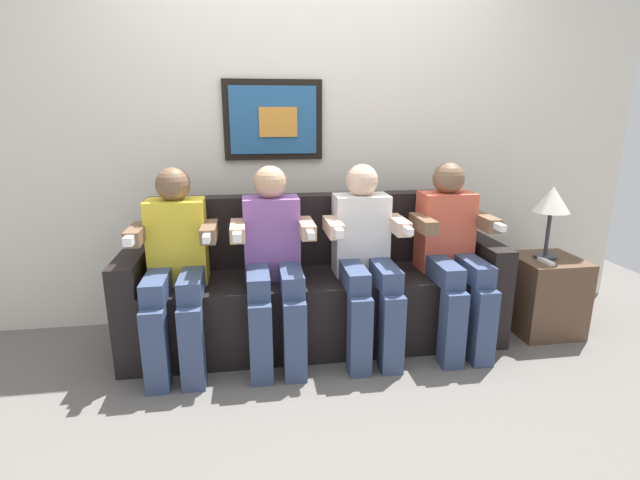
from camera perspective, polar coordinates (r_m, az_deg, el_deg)
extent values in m
plane|color=#66605B|center=(2.80, 0.48, -14.80)|extent=(6.08, 6.08, 0.00)
cube|color=silver|center=(3.18, -1.71, 13.44)|extent=(4.68, 0.05, 2.60)
cube|color=black|center=(3.12, -5.70, 14.26)|extent=(0.63, 0.03, 0.50)
cube|color=#26598C|center=(3.10, -5.68, 14.26)|extent=(0.55, 0.02, 0.42)
cube|color=orange|center=(3.09, -5.09, 14.05)|extent=(0.24, 0.02, 0.18)
cube|color=black|center=(2.95, -0.41, -8.21)|extent=(2.00, 0.58, 0.45)
cube|color=black|center=(3.01, -1.03, 1.33)|extent=(2.00, 0.14, 0.45)
cube|color=black|center=(2.97, -21.47, -7.38)|extent=(0.14, 0.58, 0.62)
cube|color=black|center=(3.24, 18.76, -5.27)|extent=(0.14, 0.58, 0.62)
cube|color=yellow|center=(2.79, -16.87, -0.15)|extent=(0.32, 0.20, 0.48)
sphere|color=brown|center=(2.73, -17.40, 6.45)|extent=(0.19, 0.19, 0.19)
cube|color=#38476B|center=(2.67, -19.06, -5.08)|extent=(0.12, 0.40, 0.12)
cube|color=#38476B|center=(2.65, -15.22, -4.98)|extent=(0.12, 0.40, 0.12)
cube|color=#38476B|center=(2.61, -19.27, -12.50)|extent=(0.12, 0.12, 0.45)
cube|color=#38476B|center=(2.58, -15.25, -12.48)|extent=(0.12, 0.12, 0.45)
cube|color=brown|center=(2.69, -21.34, 0.66)|extent=(0.08, 0.28, 0.08)
cube|color=brown|center=(2.64, -13.27, 1.00)|extent=(0.08, 0.28, 0.08)
cube|color=white|center=(2.48, -13.55, 0.32)|extent=(0.04, 0.13, 0.04)
cube|color=white|center=(2.54, -22.10, -0.03)|extent=(0.04, 0.10, 0.04)
cube|color=#8C59A5|center=(2.77, -5.88, 0.28)|extent=(0.32, 0.20, 0.48)
sphere|color=tan|center=(2.70, -6.07, 6.97)|extent=(0.19, 0.19, 0.19)
cube|color=#38476B|center=(2.63, -7.51, -4.71)|extent=(0.12, 0.40, 0.12)
cube|color=#38476B|center=(2.63, -3.59, -4.54)|extent=(0.12, 0.40, 0.12)
cube|color=#38476B|center=(2.56, -7.18, -12.26)|extent=(0.12, 0.12, 0.45)
cube|color=#38476B|center=(2.56, -3.07, -12.05)|extent=(0.12, 0.12, 0.45)
cube|color=tan|center=(2.63, -9.93, 1.13)|extent=(0.08, 0.28, 0.08)
cube|color=tan|center=(2.64, -1.68, 1.45)|extent=(0.08, 0.28, 0.08)
cube|color=white|center=(2.49, -1.23, 0.81)|extent=(0.04, 0.13, 0.04)
cube|color=white|center=(2.47, -10.00, 0.46)|extent=(0.04, 0.10, 0.04)
cube|color=white|center=(2.84, 4.93, 0.70)|extent=(0.32, 0.20, 0.48)
sphere|color=beige|center=(2.77, 5.09, 7.22)|extent=(0.19, 0.19, 0.19)
cube|color=#38476B|center=(2.69, 3.97, -4.15)|extent=(0.12, 0.40, 0.12)
cube|color=#38476B|center=(2.73, 7.67, -3.94)|extent=(0.12, 0.40, 0.12)
cube|color=#38476B|center=(2.62, 4.82, -11.49)|extent=(0.12, 0.12, 0.45)
cube|color=#38476B|center=(2.66, 8.66, -11.14)|extent=(0.12, 0.12, 0.45)
cube|color=beige|center=(2.67, 1.60, 1.57)|extent=(0.08, 0.28, 0.08)
cube|color=beige|center=(2.76, 9.40, 1.83)|extent=(0.08, 0.28, 0.08)
cube|color=white|center=(2.61, 10.47, 1.23)|extent=(0.04, 0.13, 0.04)
cube|color=white|center=(2.51, 2.25, 0.94)|extent=(0.04, 0.10, 0.04)
cube|color=#D8593F|center=(3.01, 14.87, 1.07)|extent=(0.32, 0.20, 0.48)
sphere|color=brown|center=(2.95, 15.31, 7.21)|extent=(0.19, 0.19, 0.19)
cube|color=#38476B|center=(2.85, 14.53, -3.49)|extent=(0.12, 0.40, 0.12)
cube|color=#38476B|center=(2.92, 17.79, -3.26)|extent=(0.12, 0.40, 0.12)
cube|color=#38476B|center=(2.78, 15.75, -10.36)|extent=(0.12, 0.12, 0.45)
cube|color=#38476B|center=(2.86, 19.10, -9.94)|extent=(0.12, 0.12, 0.45)
cube|color=brown|center=(2.81, 12.38, 1.92)|extent=(0.08, 0.28, 0.08)
cube|color=brown|center=(2.97, 19.26, 2.11)|extent=(0.08, 0.28, 0.08)
cube|color=white|center=(2.83, 20.76, 1.57)|extent=(0.04, 0.13, 0.04)
cube|color=brown|center=(3.41, 25.52, -6.00)|extent=(0.40, 0.40, 0.50)
cylinder|color=#333338|center=(3.33, 25.58, -1.80)|extent=(0.14, 0.14, 0.02)
cylinder|color=#333338|center=(3.29, 25.88, 0.70)|extent=(0.02, 0.02, 0.28)
cone|color=silver|center=(3.25, 26.32, 4.46)|extent=(0.22, 0.22, 0.16)
cube|color=white|center=(3.22, 25.70, -2.35)|extent=(0.04, 0.13, 0.02)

